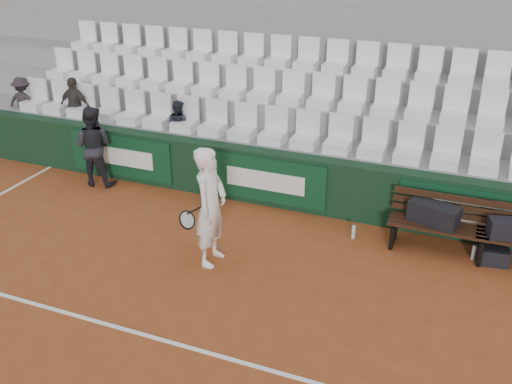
% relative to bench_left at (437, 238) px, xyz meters
% --- Properties ---
extents(ground, '(80.00, 80.00, 0.00)m').
position_rel_bench_left_xyz_m(ground, '(-2.79, -3.40, -0.23)').
color(ground, brown).
rests_on(ground, ground).
extents(court_baseline, '(18.00, 0.06, 0.01)m').
position_rel_bench_left_xyz_m(court_baseline, '(-2.79, -3.40, -0.22)').
color(court_baseline, white).
rests_on(court_baseline, ground).
extents(back_barrier, '(18.00, 0.34, 1.00)m').
position_rel_bench_left_xyz_m(back_barrier, '(-2.72, 0.59, 0.28)').
color(back_barrier, '#10311B').
rests_on(back_barrier, ground).
extents(grandstand_tier_front, '(18.00, 0.95, 1.00)m').
position_rel_bench_left_xyz_m(grandstand_tier_front, '(-2.79, 1.22, 0.28)').
color(grandstand_tier_front, gray).
rests_on(grandstand_tier_front, ground).
extents(grandstand_tier_mid, '(18.00, 0.95, 1.45)m').
position_rel_bench_left_xyz_m(grandstand_tier_mid, '(-2.79, 2.17, 0.50)').
color(grandstand_tier_mid, '#959593').
rests_on(grandstand_tier_mid, ground).
extents(grandstand_tier_back, '(18.00, 0.95, 1.90)m').
position_rel_bench_left_xyz_m(grandstand_tier_back, '(-2.79, 3.12, 0.72)').
color(grandstand_tier_back, gray).
rests_on(grandstand_tier_back, ground).
extents(grandstand_rear_wall, '(18.00, 0.30, 4.40)m').
position_rel_bench_left_xyz_m(grandstand_rear_wall, '(-2.79, 3.75, 1.98)').
color(grandstand_rear_wall, gray).
rests_on(grandstand_rear_wall, ground).
extents(seat_row_front, '(11.90, 0.44, 0.63)m').
position_rel_bench_left_xyz_m(seat_row_front, '(-2.79, 1.05, 1.09)').
color(seat_row_front, white).
rests_on(seat_row_front, grandstand_tier_front).
extents(seat_row_mid, '(11.90, 0.44, 0.63)m').
position_rel_bench_left_xyz_m(seat_row_mid, '(-2.79, 2.00, 1.54)').
color(seat_row_mid, white).
rests_on(seat_row_mid, grandstand_tier_mid).
extents(seat_row_back, '(11.90, 0.44, 0.63)m').
position_rel_bench_left_xyz_m(seat_row_back, '(-2.79, 2.95, 1.99)').
color(seat_row_back, white).
rests_on(seat_row_back, grandstand_tier_back).
extents(bench_left, '(1.50, 0.56, 0.45)m').
position_rel_bench_left_xyz_m(bench_left, '(0.00, 0.00, 0.00)').
color(bench_left, black).
rests_on(bench_left, ground).
extents(sports_bag_left, '(0.81, 0.52, 0.32)m').
position_rel_bench_left_xyz_m(sports_bag_left, '(-0.10, 0.05, 0.38)').
color(sports_bag_left, black).
rests_on(sports_bag_left, bench_left).
extents(sports_bag_right, '(0.66, 0.42, 0.28)m').
position_rel_bench_left_xyz_m(sports_bag_right, '(0.99, 0.00, 0.37)').
color(sports_bag_right, black).
rests_on(sports_bag_right, bench_right).
extents(sports_bag_ground, '(0.45, 0.31, 0.26)m').
position_rel_bench_left_xyz_m(sports_bag_ground, '(0.84, -0.06, -0.10)').
color(sports_bag_ground, black).
rests_on(sports_bag_ground, ground).
extents(water_bottle_near, '(0.06, 0.06, 0.22)m').
position_rel_bench_left_xyz_m(water_bottle_near, '(-1.27, -0.10, -0.11)').
color(water_bottle_near, silver).
rests_on(water_bottle_near, ground).
extents(water_bottle_far, '(0.07, 0.07, 0.24)m').
position_rel_bench_left_xyz_m(water_bottle_far, '(0.56, -0.04, -0.11)').
color(water_bottle_far, silver).
rests_on(water_bottle_far, ground).
extents(tennis_player, '(0.72, 0.67, 1.83)m').
position_rel_bench_left_xyz_m(tennis_player, '(-3.10, -1.54, 0.69)').
color(tennis_player, white).
rests_on(tennis_player, ground).
extents(ball_kid, '(0.85, 0.72, 1.56)m').
position_rel_bench_left_xyz_m(ball_kid, '(-6.38, 0.14, 0.55)').
color(ball_kid, black).
rests_on(ball_kid, ground).
extents(spectator_a, '(0.78, 0.56, 1.09)m').
position_rel_bench_left_xyz_m(spectator_a, '(-8.83, 1.10, 1.32)').
color(spectator_a, '#271F25').
rests_on(spectator_a, grandstand_tier_front).
extents(spectator_b, '(0.72, 0.31, 1.22)m').
position_rel_bench_left_xyz_m(spectator_b, '(-7.46, 1.10, 1.38)').
color(spectator_b, '#36302B').
rests_on(spectator_b, grandstand_tier_front).
extents(spectator_c, '(0.56, 0.48, 1.01)m').
position_rel_bench_left_xyz_m(spectator_c, '(-5.06, 1.10, 1.28)').
color(spectator_c, '#1E232D').
rests_on(spectator_c, grandstand_tier_front).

